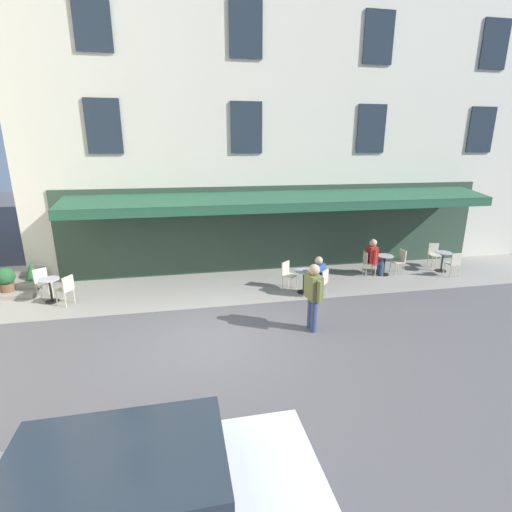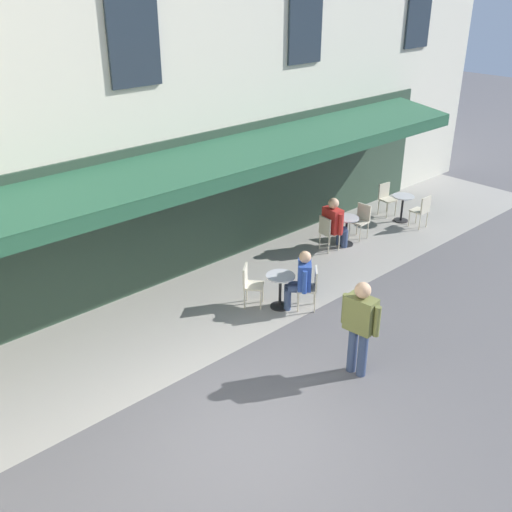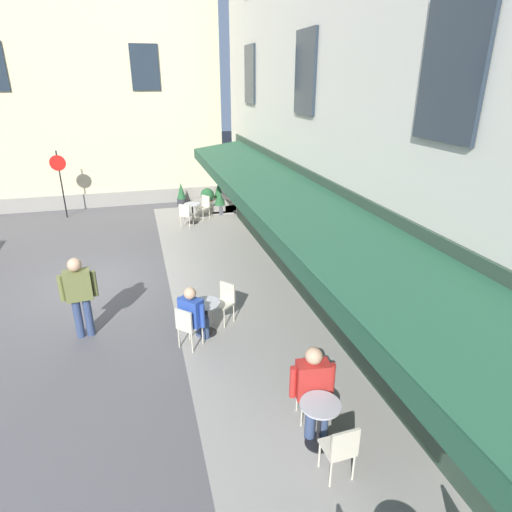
{
  "view_description": "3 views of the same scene",
  "coord_description": "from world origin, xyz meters",
  "views": [
    {
      "loc": [
        0.64,
        8.42,
        4.57
      ],
      "look_at": [
        -1.63,
        -3.04,
        1.14
      ],
      "focal_mm": 26.15,
      "sensor_mm": 36.0,
      "label": 1
    },
    {
      "loc": [
        4.59,
        5.21,
        6.39
      ],
      "look_at": [
        -2.77,
        -2.79,
        1.15
      ],
      "focal_mm": 41.78,
      "sensor_mm": 36.0,
      "label": 2
    },
    {
      "loc": [
        -11.01,
        -1.28,
        5.07
      ],
      "look_at": [
        -2.4,
        -3.67,
        1.39
      ],
      "focal_mm": 30.2,
      "sensor_mm": 36.0,
      "label": 3
    }
  ],
  "objects": [
    {
      "name": "cafe_table_mid_terrace",
      "position": [
        -3.07,
        -2.39,
        0.49
      ],
      "size": [
        0.6,
        0.6,
        0.75
      ],
      "color": "black",
      "rests_on": "ground_plane"
    },
    {
      "name": "cafe_chair_cream_corner_right",
      "position": [
        -7.16,
        -3.51,
        0.55
      ],
      "size": [
        0.42,
        0.42,
        0.91
      ],
      "color": "beige",
      "rests_on": "ground_plane"
    },
    {
      "name": "cafe_chair_cream_by_window",
      "position": [
        -5.91,
        -3.58,
        0.55
      ],
      "size": [
        0.45,
        0.45,
        0.91
      ],
      "color": "beige",
      "rests_on": "ground_plane"
    },
    {
      "name": "cafe_table_streetside",
      "position": [
        -6.53,
        -3.49,
        0.49
      ],
      "size": [
        0.6,
        0.6,
        0.75
      ],
      "color": "black",
      "rests_on": "ground_plane"
    },
    {
      "name": "ground_plane",
      "position": [
        0.0,
        0.0,
        0.0
      ],
      "size": [
        70.0,
        70.0,
        0.0
      ],
      "primitive_type": "plane",
      "color": "#565456"
    },
    {
      "name": "seated_patron_in_red",
      "position": [
        -6.12,
        -3.55,
        0.72
      ],
      "size": [
        0.63,
        0.71,
        1.37
      ],
      "color": "navy",
      "rests_on": "ground_plane"
    },
    {
      "name": "cafe_chair_cream_back_row",
      "position": [
        -3.51,
        -1.93,
        0.55
      ],
      "size": [
        0.57,
        0.57,
        0.91
      ],
      "color": "beige",
      "rests_on": "ground_plane"
    },
    {
      "name": "cafe_table_near_entrance",
      "position": [
        -8.92,
        -3.46,
        0.49
      ],
      "size": [
        0.6,
        0.6,
        0.75
      ],
      "color": "black",
      "rests_on": "ground_plane"
    },
    {
      "name": "cafe_chair_cream_facing_street",
      "position": [
        -2.67,
        -2.88,
        0.55
      ],
      "size": [
        0.56,
        0.56,
        0.91
      ],
      "color": "beige",
      "rests_on": "ground_plane"
    },
    {
      "name": "seated_companion_in_blue",
      "position": [
        -3.36,
        -2.09,
        0.7
      ],
      "size": [
        0.63,
        0.63,
        1.3
      ],
      "color": "navy",
      "rests_on": "ground_plane"
    },
    {
      "name": "cafe_chair_cream_under_awning",
      "position": [
        -8.91,
        -2.82,
        0.55
      ],
      "size": [
        0.41,
        0.41,
        0.91
      ],
      "color": "beige",
      "rests_on": "ground_plane"
    },
    {
      "name": "walking_pedestrian_in_olive",
      "position": [
        -2.47,
        0.11,
        1.04
      ],
      "size": [
        0.35,
        0.73,
        1.79
      ],
      "color": "navy",
      "rests_on": "ground_plane"
    },
    {
      "name": "cafe_chair_cream_corner_left",
      "position": [
        -9.0,
        -4.08,
        0.55
      ],
      "size": [
        0.45,
        0.45,
        0.91
      ],
      "color": "beige",
      "rests_on": "ground_plane"
    },
    {
      "name": "sidewalk_cafe_terrace",
      "position": [
        -3.25,
        -3.4,
        0.0
      ],
      "size": [
        20.5,
        3.2,
        0.01
      ],
      "primitive_type": "cube",
      "color": "gray",
      "rests_on": "ground_plane"
    }
  ]
}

